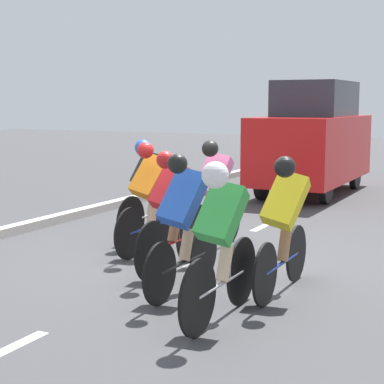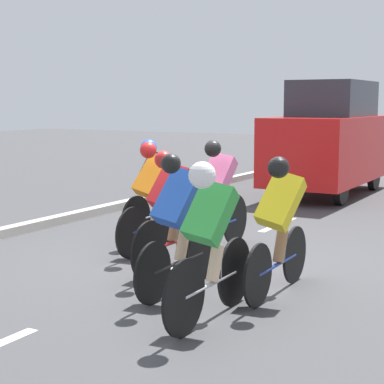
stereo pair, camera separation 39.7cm
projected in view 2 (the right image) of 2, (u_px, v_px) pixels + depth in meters
name	position (u px, v px, depth m)	size (l,w,h in m)	color
ground_plane	(196.00, 260.00, 8.25)	(60.00, 60.00, 0.00)	#424244
lane_stripe_mid	(178.00, 267.00, 7.87)	(0.12, 1.40, 0.01)	white
lane_stripe_far	(278.00, 224.00, 10.61)	(0.12, 1.40, 0.01)	white
cyclist_yellow	(279.00, 223.00, 6.58)	(0.44, 1.64, 1.49)	black
cyclist_black	(155.00, 187.00, 9.38)	(0.41, 1.75, 1.49)	black
cyclist_red	(170.00, 210.00, 7.53)	(0.42, 1.65, 1.47)	black
cyclist_orange	(153.00, 194.00, 8.56)	(0.45, 1.72, 1.51)	black
cyclist_blue	(178.00, 221.00, 6.67)	(0.42, 1.64, 1.51)	black
cyclist_pink	(218.00, 194.00, 8.54)	(0.40, 1.73, 1.53)	black
cyclist_green	(210.00, 238.00, 5.77)	(0.40, 1.67, 1.51)	black
support_car	(330.00, 139.00, 13.90)	(1.70, 4.06, 2.47)	black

